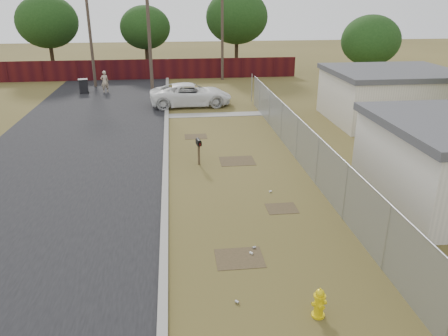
{
  "coord_description": "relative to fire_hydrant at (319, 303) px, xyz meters",
  "views": [
    {
      "loc": [
        -2.52,
        -15.78,
        7.18
      ],
      "look_at": [
        -0.73,
        -0.56,
        1.1
      ],
      "focal_mm": 35.0,
      "sensor_mm": 36.0,
      "label": 1
    }
  ],
  "objects": [
    {
      "name": "ground",
      "position": [
        -0.71,
        7.67,
        -0.37
      ],
      "size": [
        120.0,
        120.0,
        0.0
      ],
      "primitive_type": "plane",
      "color": "brown",
      "rests_on": "ground"
    },
    {
      "name": "street",
      "position": [
        -7.46,
        15.72,
        -0.36
      ],
      "size": [
        15.1,
        60.0,
        0.12
      ],
      "color": "black",
      "rests_on": "ground"
    },
    {
      "name": "chainlink_fence",
      "position": [
        2.41,
        8.69,
        0.42
      ],
      "size": [
        0.1,
        27.06,
        2.02
      ],
      "color": "#989BA1",
      "rests_on": "ground"
    },
    {
      "name": "privacy_fence",
      "position": [
        -6.71,
        32.67,
        0.53
      ],
      "size": [
        30.0,
        0.12,
        1.8
      ],
      "primitive_type": "cube",
      "color": "#3F0D0E",
      "rests_on": "ground"
    },
    {
      "name": "utility_poles",
      "position": [
        -4.37,
        28.34,
        4.32
      ],
      "size": [
        12.6,
        8.24,
        9.0
      ],
      "color": "#473A2F",
      "rests_on": "ground"
    },
    {
      "name": "houses",
      "position": [
        8.99,
        10.8,
        1.19
      ],
      "size": [
        9.3,
        17.24,
        3.1
      ],
      "color": "beige",
      "rests_on": "ground"
    },
    {
      "name": "horizon_trees",
      "position": [
        0.13,
        31.23,
        4.26
      ],
      "size": [
        33.32,
        31.94,
        7.78
      ],
      "color": "#2F2215",
      "rests_on": "ground"
    },
    {
      "name": "fire_hydrant",
      "position": [
        0.0,
        0.0,
        0.0
      ],
      "size": [
        0.37,
        0.37,
        0.8
      ],
      "color": "#DBBF0B",
      "rests_on": "ground"
    },
    {
      "name": "mailbox",
      "position": [
        -2.19,
        10.45,
        0.58
      ],
      "size": [
        0.26,
        0.53,
        1.21
      ],
      "color": "brown",
      "rests_on": "ground"
    },
    {
      "name": "pickup_truck",
      "position": [
        -2.02,
        21.92,
        0.41
      ],
      "size": [
        5.74,
        2.9,
        1.56
      ],
      "primitive_type": "imported",
      "rotation": [
        0.0,
        0.0,
        1.63
      ],
      "color": "white",
      "rests_on": "ground"
    },
    {
      "name": "pedestrian",
      "position": [
        -8.56,
        27.24,
        0.47
      ],
      "size": [
        0.71,
        0.58,
        1.68
      ],
      "primitive_type": "imported",
      "rotation": [
        0.0,
        0.0,
        3.47
      ],
      "color": "tan",
      "rests_on": "ground"
    },
    {
      "name": "trash_bin",
      "position": [
        -10.21,
        27.12,
        0.19
      ],
      "size": [
        0.87,
        0.86,
        1.1
      ],
      "color": "black",
      "rests_on": "ground"
    },
    {
      "name": "scattered_litter",
      "position": [
        -0.9,
        3.44,
        -0.33
      ],
      "size": [
        2.37,
        6.52,
        0.07
      ],
      "color": "white",
      "rests_on": "ground"
    }
  ]
}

